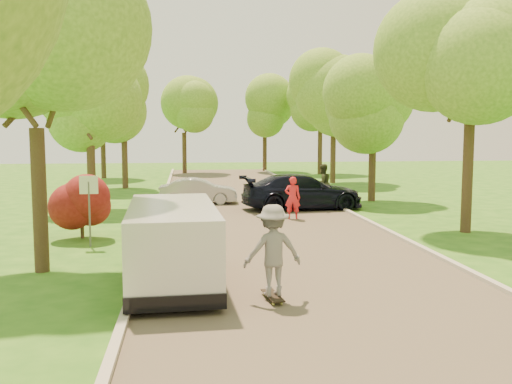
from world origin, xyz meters
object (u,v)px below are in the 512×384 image
silver_sedan (198,191)px  person_striped (293,198)px  longboard (273,296)px  dark_sedan (302,192)px  street_sign (89,196)px  person_olive (323,183)px  minivan (172,243)px  skateboarder (273,250)px

silver_sedan → person_striped: size_ratio=2.18×
longboard → dark_sedan: bearing=-111.2°
street_sign → person_olive: street_sign is taller
person_striped → longboard: bearing=89.7°
street_sign → person_striped: bearing=32.8°
minivan → person_striped: (4.54, 9.23, -0.11)m
person_olive → silver_sedan: bearing=-28.5°
silver_sedan → longboard: size_ratio=3.75×
person_striped → person_olive: (2.47, 5.11, 0.09)m
street_sign → person_olive: size_ratio=1.14×
street_sign → minivan: 5.34m
dark_sedan → person_olive: size_ratio=2.87×
silver_sedan → dark_sedan: (4.60, -2.56, 0.18)m
street_sign → dark_sedan: street_sign is taller
minivan → silver_sedan: 14.61m
silver_sedan → skateboarder: skateboarder is taller
person_striped → person_olive: bearing=-103.2°
silver_sedan → skateboarder: size_ratio=1.97×
street_sign → skateboarder: street_sign is taller
minivan → longboard: bearing=-38.9°
street_sign → skateboarder: bearing=-52.8°
minivan → dark_sedan: bearing=63.0°
longboard → person_striped: size_ratio=0.58×
dark_sedan → person_striped: (-0.97, -2.79, 0.07)m
street_sign → person_striped: (7.13, 4.61, -0.71)m
silver_sedan → longboard: silver_sedan is taller
longboard → silver_sedan: bearing=-92.9°
silver_sedan → person_striped: person_striped is taller
minivan → person_olive: size_ratio=2.64×
street_sign → minivan: size_ratio=0.43×
silver_sedan → skateboarder: bearing=-172.4°
skateboarder → person_olive: size_ratio=1.00×
street_sign → silver_sedan: (3.50, 9.96, -0.95)m
minivan → skateboarder: bearing=-38.9°
street_sign → silver_sedan: 10.60m
person_striped → dark_sedan: bearing=-96.5°
street_sign → skateboarder: (4.69, -6.17, -0.49)m
longboard → person_striped: bearing=-109.9°
minivan → dark_sedan: size_ratio=0.92×
street_sign → person_striped: 8.52m
skateboarder → person_olive: (4.91, 15.89, -0.12)m
street_sign → longboard: (4.69, -6.17, -1.46)m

